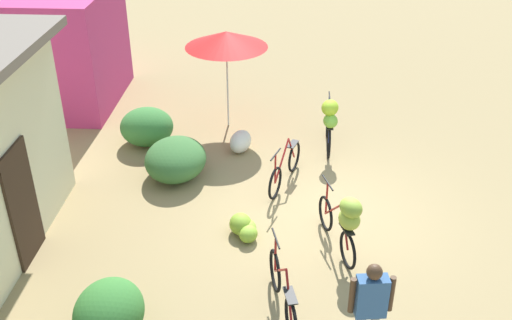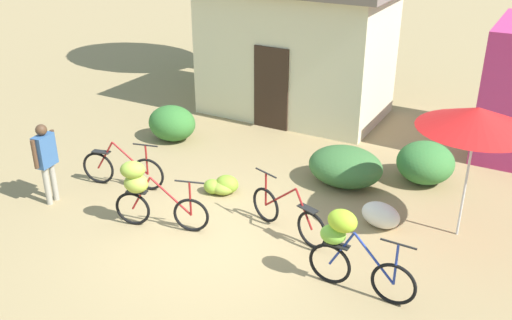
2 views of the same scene
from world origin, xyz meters
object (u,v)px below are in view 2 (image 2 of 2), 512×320
bicycle_near_pile (144,188)px  person_vendor (46,156)px  bicycle_leftmost (123,170)px  bicycle_by_shop (347,243)px  produce_sack (381,215)px  bicycle_center_loaded (288,215)px  banana_pile_on_ground (222,186)px  building_low (296,48)px  market_umbrella (477,118)px

bicycle_near_pile → person_vendor: bearing=-175.7°
bicycle_leftmost → bicycle_by_shop: bicycle_by_shop is taller
bicycle_leftmost → produce_sack: bearing=11.6°
bicycle_leftmost → bicycle_center_loaded: (3.55, 0.02, -0.01)m
bicycle_leftmost → banana_pile_on_ground: (1.83, 0.70, -0.21)m
banana_pile_on_ground → bicycle_center_loaded: bearing=-21.5°
banana_pile_on_ground → produce_sack: bearing=5.6°
bicycle_near_pile → banana_pile_on_ground: bicycle_near_pile is taller
building_low → bicycle_by_shop: building_low is taller
building_low → bicycle_near_pile: (0.26, -6.44, -0.93)m
bicycle_near_pile → bicycle_by_shop: bicycle_by_shop is taller
bicycle_leftmost → person_vendor: (-0.76, -1.12, 0.58)m
bicycle_near_pile → bicycle_by_shop: 3.58m
banana_pile_on_ground → produce_sack: 3.03m
bicycle_by_shop → produce_sack: bearing=92.0°
market_umbrella → person_vendor: market_umbrella is taller
banana_pile_on_ground → building_low: bearing=99.0°
market_umbrella → bicycle_by_shop: size_ratio=1.41×
building_low → bicycle_center_loaded: (2.47, -5.45, -1.33)m
person_vendor → bicycle_near_pile: bearing=4.3°
building_low → bicycle_by_shop: bearing=-58.9°
bicycle_by_shop → banana_pile_on_ground: (-3.09, 1.59, -0.60)m
bicycle_center_loaded → market_umbrella: bearing=28.4°
bicycle_by_shop → banana_pile_on_ground: size_ratio=2.33×
bicycle_center_loaded → produce_sack: 1.63m
market_umbrella → produce_sack: size_ratio=3.24×
person_vendor → produce_sack: bearing=20.7°
market_umbrella → produce_sack: bearing=-162.6°
bicycle_center_loaded → banana_pile_on_ground: bicycle_center_loaded is taller
bicycle_leftmost → bicycle_by_shop: (4.91, -0.89, 0.39)m
market_umbrella → bicycle_center_loaded: bearing=-151.6°
bicycle_leftmost → person_vendor: person_vendor is taller
bicycle_leftmost → person_vendor: bearing=-124.1°
banana_pile_on_ground → person_vendor: person_vendor is taller
building_low → bicycle_by_shop: size_ratio=3.08×
building_low → bicycle_near_pile: bearing=-87.7°
bicycle_center_loaded → person_vendor: size_ratio=1.07×
bicycle_leftmost → produce_sack: (4.85, 1.00, -0.14)m
bicycle_center_loaded → person_vendor: bearing=-165.2°
produce_sack → person_vendor: (-5.60, -2.12, 0.72)m
bicycle_center_loaded → person_vendor: 4.49m
bicycle_center_loaded → banana_pile_on_ground: bearing=158.5°
bicycle_center_loaded → bicycle_by_shop: (1.36, -0.91, 0.41)m
market_umbrella → bicycle_near_pile: (-4.73, -2.34, -1.34)m
bicycle_near_pile → produce_sack: bicycle_near_pile is taller
bicycle_center_loaded → banana_pile_on_ground: size_ratio=2.38×
bicycle_leftmost → bicycle_center_loaded: size_ratio=1.02×
bicycle_near_pile → person_vendor: 2.11m
building_low → bicycle_center_loaded: 6.13m
building_low → person_vendor: bearing=-105.5°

